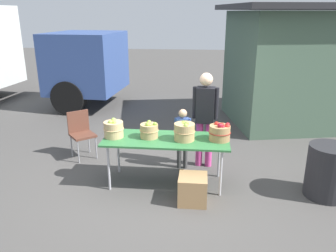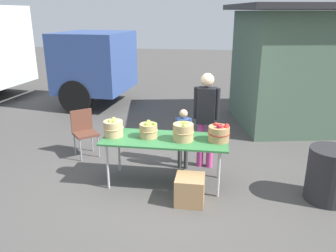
{
  "view_description": "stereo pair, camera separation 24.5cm",
  "coord_description": "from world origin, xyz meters",
  "px_view_note": "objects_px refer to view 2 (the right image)",
  "views": [
    {
      "loc": [
        0.51,
        -4.75,
        2.57
      ],
      "look_at": [
        0.0,
        0.3,
        0.85
      ],
      "focal_mm": 36.05,
      "sensor_mm": 36.0,
      "label": 1
    },
    {
      "loc": [
        0.76,
        -4.72,
        2.57
      ],
      "look_at": [
        0.0,
        0.3,
        0.85
      ],
      "focal_mm": 36.05,
      "sensor_mm": 36.0,
      "label": 2
    }
  ],
  "objects_px": {
    "apple_basket_green_1": "(149,130)",
    "vendor_adult": "(206,113)",
    "apple_basket_green_2": "(183,132)",
    "child_customer": "(183,134)",
    "folding_chair": "(84,129)",
    "apple_basket_green_0": "(113,128)",
    "apple_basket_red_0": "(219,133)",
    "market_table": "(165,141)",
    "trash_barrel": "(329,175)",
    "produce_crate": "(190,190)"
  },
  "relations": [
    {
      "from": "apple_basket_green_1",
      "to": "vendor_adult",
      "type": "distance_m",
      "value": 1.09
    },
    {
      "from": "apple_basket_green_1",
      "to": "apple_basket_green_2",
      "type": "xyz_separation_m",
      "value": [
        0.54,
        -0.05,
        0.02
      ]
    },
    {
      "from": "child_customer",
      "to": "folding_chair",
      "type": "relative_size",
      "value": 1.23
    },
    {
      "from": "apple_basket_green_0",
      "to": "child_customer",
      "type": "bearing_deg",
      "value": 29.64
    },
    {
      "from": "vendor_adult",
      "to": "apple_basket_red_0",
      "type": "bearing_deg",
      "value": 113.4
    },
    {
      "from": "apple_basket_green_2",
      "to": "child_customer",
      "type": "distance_m",
      "value": 0.66
    },
    {
      "from": "apple_basket_red_0",
      "to": "apple_basket_green_1",
      "type": "bearing_deg",
      "value": -179.94
    },
    {
      "from": "market_table",
      "to": "apple_basket_green_1",
      "type": "relative_size",
      "value": 6.56
    },
    {
      "from": "vendor_adult",
      "to": "apple_basket_green_1",
      "type": "bearing_deg",
      "value": 44.89
    },
    {
      "from": "market_table",
      "to": "folding_chair",
      "type": "relative_size",
      "value": 2.21
    },
    {
      "from": "child_customer",
      "to": "folding_chair",
      "type": "xyz_separation_m",
      "value": [
        -1.88,
        0.3,
        -0.11
      ]
    },
    {
      "from": "vendor_adult",
      "to": "trash_barrel",
      "type": "bearing_deg",
      "value": 159.91
    },
    {
      "from": "apple_basket_green_1",
      "to": "apple_basket_green_2",
      "type": "relative_size",
      "value": 0.89
    },
    {
      "from": "trash_barrel",
      "to": "vendor_adult",
      "type": "bearing_deg",
      "value": 154.33
    },
    {
      "from": "apple_basket_red_0",
      "to": "produce_crate",
      "type": "distance_m",
      "value": 0.94
    },
    {
      "from": "apple_basket_green_2",
      "to": "vendor_adult",
      "type": "height_order",
      "value": "vendor_adult"
    },
    {
      "from": "apple_basket_green_2",
      "to": "folding_chair",
      "type": "height_order",
      "value": "apple_basket_green_2"
    },
    {
      "from": "market_table",
      "to": "apple_basket_green_0",
      "type": "xyz_separation_m",
      "value": [
        -0.8,
        -0.01,
        0.18
      ]
    },
    {
      "from": "apple_basket_green_0",
      "to": "apple_basket_green_2",
      "type": "height_order",
      "value": "apple_basket_green_2"
    },
    {
      "from": "vendor_adult",
      "to": "folding_chair",
      "type": "relative_size",
      "value": 1.91
    },
    {
      "from": "apple_basket_green_0",
      "to": "produce_crate",
      "type": "bearing_deg",
      "value": -22.44
    },
    {
      "from": "apple_basket_red_0",
      "to": "produce_crate",
      "type": "relative_size",
      "value": 0.83
    },
    {
      "from": "apple_basket_green_0",
      "to": "apple_basket_green_2",
      "type": "xyz_separation_m",
      "value": [
        1.08,
        -0.02,
        0.01
      ]
    },
    {
      "from": "apple_basket_green_0",
      "to": "apple_basket_green_2",
      "type": "bearing_deg",
      "value": -1.03
    },
    {
      "from": "apple_basket_green_2",
      "to": "trash_barrel",
      "type": "relative_size",
      "value": 0.41
    },
    {
      "from": "apple_basket_green_2",
      "to": "apple_basket_red_0",
      "type": "relative_size",
      "value": 0.98
    },
    {
      "from": "trash_barrel",
      "to": "market_table",
      "type": "bearing_deg",
      "value": 176.42
    },
    {
      "from": "apple_basket_green_2",
      "to": "produce_crate",
      "type": "bearing_deg",
      "value": -72.52
    },
    {
      "from": "apple_basket_green_0",
      "to": "apple_basket_red_0",
      "type": "relative_size",
      "value": 0.95
    },
    {
      "from": "apple_basket_red_0",
      "to": "vendor_adult",
      "type": "xyz_separation_m",
      "value": [
        -0.22,
        0.69,
        0.09
      ]
    },
    {
      "from": "apple_basket_red_0",
      "to": "folding_chair",
      "type": "distance_m",
      "value": 2.64
    },
    {
      "from": "apple_basket_green_0",
      "to": "apple_basket_red_0",
      "type": "distance_m",
      "value": 1.61
    },
    {
      "from": "folding_chair",
      "to": "apple_basket_green_1",
      "type": "bearing_deg",
      "value": -72.07
    },
    {
      "from": "market_table",
      "to": "produce_crate",
      "type": "distance_m",
      "value": 0.85
    },
    {
      "from": "apple_basket_green_0",
      "to": "produce_crate",
      "type": "relative_size",
      "value": 0.79
    },
    {
      "from": "apple_basket_green_2",
      "to": "vendor_adult",
      "type": "xyz_separation_m",
      "value": [
        0.31,
        0.74,
        0.08
      ]
    },
    {
      "from": "apple_basket_green_0",
      "to": "market_table",
      "type": "bearing_deg",
      "value": 0.8
    },
    {
      "from": "vendor_adult",
      "to": "folding_chair",
      "type": "xyz_separation_m",
      "value": [
        -2.25,
        0.17,
        -0.46
      ]
    },
    {
      "from": "market_table",
      "to": "produce_crate",
      "type": "height_order",
      "value": "market_table"
    },
    {
      "from": "apple_basket_green_2",
      "to": "apple_basket_green_1",
      "type": "bearing_deg",
      "value": 174.76
    },
    {
      "from": "trash_barrel",
      "to": "apple_basket_red_0",
      "type": "bearing_deg",
      "value": 173.86
    },
    {
      "from": "market_table",
      "to": "apple_basket_red_0",
      "type": "height_order",
      "value": "apple_basket_red_0"
    },
    {
      "from": "apple_basket_red_0",
      "to": "vendor_adult",
      "type": "relative_size",
      "value": 0.2
    },
    {
      "from": "market_table",
      "to": "folding_chair",
      "type": "height_order",
      "value": "folding_chair"
    },
    {
      "from": "child_customer",
      "to": "vendor_adult",
      "type": "bearing_deg",
      "value": -158.8
    },
    {
      "from": "folding_chair",
      "to": "apple_basket_green_0",
      "type": "bearing_deg",
      "value": -86.62
    },
    {
      "from": "folding_chair",
      "to": "apple_basket_red_0",
      "type": "bearing_deg",
      "value": -59.8
    },
    {
      "from": "market_table",
      "to": "apple_basket_green_2",
      "type": "bearing_deg",
      "value": -6.25
    },
    {
      "from": "apple_basket_green_2",
      "to": "folding_chair",
      "type": "xyz_separation_m",
      "value": [
        -1.94,
        0.91,
        -0.38
      ]
    },
    {
      "from": "folding_chair",
      "to": "produce_crate",
      "type": "distance_m",
      "value": 2.54
    }
  ]
}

